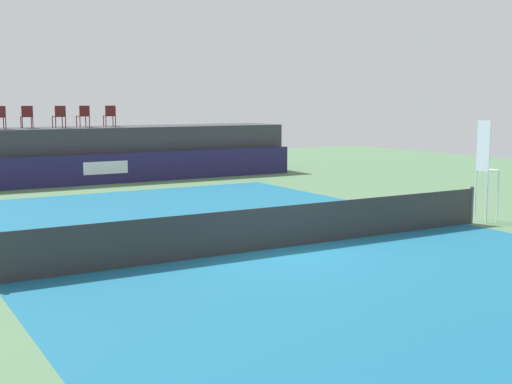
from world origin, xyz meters
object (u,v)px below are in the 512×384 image
at_px(spectator_chair_right, 83,115).
at_px(tennis_ball, 275,215).
at_px(spectator_chair_center, 59,116).
at_px(net_post_far, 471,205).
at_px(umpire_chair, 485,164).
at_px(spectator_chair_left, 27,116).
at_px(spectator_chair_far_right, 110,115).

height_order(spectator_chair_right, tennis_ball, spectator_chair_right).
bearing_deg(spectator_chair_center, net_post_far, -64.82).
relative_size(spectator_chair_center, umpire_chair, 0.32).
relative_size(spectator_chair_left, umpire_chair, 0.32).
height_order(spectator_chair_left, spectator_chair_center, same).
bearing_deg(umpire_chair, spectator_chair_left, 119.57).
bearing_deg(umpire_chair, tennis_ball, 141.20).
relative_size(umpire_chair, net_post_far, 2.76).
relative_size(spectator_chair_left, tennis_ball, 13.06).
height_order(spectator_chair_center, net_post_far, spectator_chair_center).
relative_size(spectator_chair_center, spectator_chair_right, 1.00).
distance_m(spectator_chair_far_right, tennis_ball, 11.98).
height_order(spectator_chair_left, spectator_chair_right, same).
bearing_deg(spectator_chair_right, spectator_chair_left, 179.31).
bearing_deg(spectator_chair_center, tennis_ball, -74.90).
bearing_deg(net_post_far, spectator_chair_right, 111.32).
distance_m(spectator_chair_far_right, umpire_chair, 16.19).
bearing_deg(spectator_chair_far_right, spectator_chair_center, -175.58).
height_order(spectator_chair_right, net_post_far, spectator_chair_right).
relative_size(spectator_chair_left, spectator_chair_center, 1.00).
bearing_deg(spectator_chair_left, net_post_far, -61.77).
relative_size(spectator_chair_right, umpire_chair, 0.32).
relative_size(net_post_far, tennis_ball, 14.71).
xyz_separation_m(spectator_chair_left, tennis_ball, (4.29, -11.83, -2.66)).
bearing_deg(tennis_ball, spectator_chair_left, 109.93).
height_order(spectator_chair_left, umpire_chair, spectator_chair_left).
distance_m(spectator_chair_left, net_post_far, 17.63).
distance_m(spectator_chair_left, spectator_chair_center, 1.25).
height_order(spectator_chair_center, spectator_chair_right, same).
distance_m(spectator_chair_center, spectator_chair_right, 1.12).
distance_m(spectator_chair_center, umpire_chair, 16.88).
bearing_deg(spectator_chair_right, umpire_chair, -67.17).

